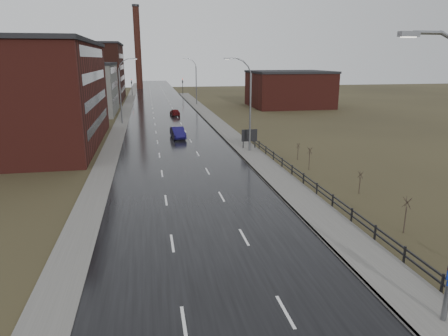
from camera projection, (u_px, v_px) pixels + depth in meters
name	position (u px, v px, depth m)	size (l,w,h in m)	color
road	(168.00, 124.00, 70.77)	(14.00, 300.00, 0.06)	black
sidewalk_right	(250.00, 153.00, 48.61)	(3.20, 180.00, 0.18)	#595651
curb_right	(238.00, 154.00, 48.34)	(0.16, 180.00, 0.18)	slate
sidewalk_left	(120.00, 125.00, 69.28)	(2.40, 260.00, 0.12)	#595651
warehouse_near	(7.00, 95.00, 50.99)	(22.44, 28.56, 13.50)	#471914
warehouse_mid	(76.00, 88.00, 83.20)	(16.32, 20.40, 10.50)	slate
warehouse_far	(74.00, 72.00, 110.07)	(26.52, 24.48, 15.50)	#331611
building_right	(289.00, 89.00, 95.98)	(18.36, 16.32, 8.50)	#471914
smokestack	(138.00, 47.00, 150.90)	(2.70, 2.70, 30.70)	#331611
streetlight_right_mid	(248.00, 105.00, 48.03)	(3.36, 0.28, 11.35)	slate
streetlight_left	(122.00, 91.00, 69.74)	(3.36, 0.28, 11.35)	slate
streetlight_right_far	(195.00, 81.00, 99.20)	(3.36, 0.28, 11.35)	slate
guardrail	(320.00, 190.00, 32.94)	(0.10, 53.05, 1.10)	black
shrub_c	(406.00, 214.00, 26.12)	(0.59, 0.62, 2.49)	#382D23
shrub_d	(360.00, 182.00, 33.93)	(0.47, 0.50, 1.97)	#382D23
shrub_e	(309.00, 158.00, 41.24)	(0.57, 0.60, 2.40)	#382D23
shrub_f	(298.00, 151.00, 45.47)	(0.47, 0.49, 1.96)	#382D23
billboard	(249.00, 136.00, 50.56)	(2.03, 0.17, 2.59)	black
traffic_light_left	(131.00, 81.00, 124.98)	(0.58, 2.73, 5.30)	black
traffic_light_right	(182.00, 80.00, 127.87)	(0.58, 2.73, 5.30)	black
car_near	(178.00, 133.00, 57.87)	(1.70, 4.89, 1.61)	#130E48
car_far	(175.00, 112.00, 81.12)	(1.63, 4.05, 1.38)	#4A0C0E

